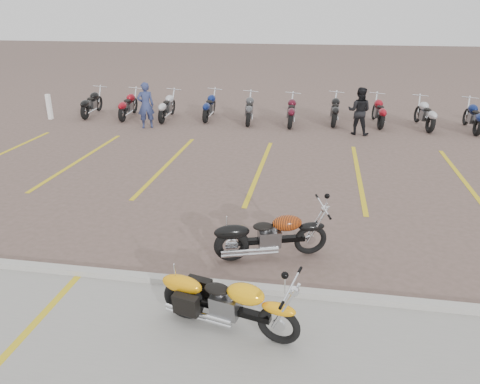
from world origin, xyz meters
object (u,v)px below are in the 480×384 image
object	(u,v)px
person_b	(359,111)
yellow_cruiser	(227,303)
bollard	(49,107)
flame_cruiser	(268,237)
person_a	(146,105)

from	to	relation	value
person_b	yellow_cruiser	bearing A→B (deg)	91.32
yellow_cruiser	person_b	size ratio (longest dim) A/B	1.23
person_b	bollard	xyz separation A→B (m)	(-12.08, 0.35, -0.33)
yellow_cruiser	flame_cruiser	distance (m)	2.14
yellow_cruiser	person_b	xyz separation A→B (m)	(2.47, 11.40, 0.41)
yellow_cruiser	person_b	bearing A→B (deg)	91.70
flame_cruiser	person_a	xyz separation A→B (m)	(-5.60, 8.94, 0.42)
person_a	bollard	bearing A→B (deg)	-35.70
yellow_cruiser	flame_cruiser	world-z (taller)	yellow_cruiser
flame_cruiser	person_a	distance (m)	10.55
yellow_cruiser	person_a	size ratio (longest dim) A/B	1.21
flame_cruiser	person_b	world-z (taller)	person_b
flame_cruiser	bollard	xyz separation A→B (m)	(-9.95, 9.63, 0.08)
bollard	person_b	bearing A→B (deg)	-1.64
flame_cruiser	bollard	world-z (taller)	bollard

